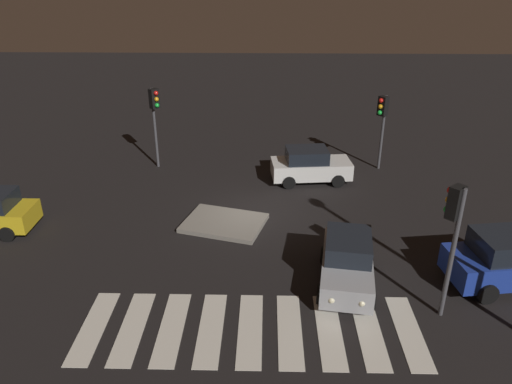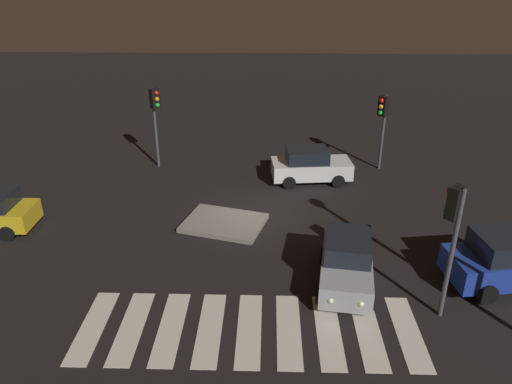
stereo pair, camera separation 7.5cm
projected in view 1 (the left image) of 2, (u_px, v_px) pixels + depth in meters
The scene contains 9 objects.
ground_plane at pixel (256, 213), 20.94m from camera, with size 80.00×80.00×0.00m, color black.
traffic_island at pixel (224, 223), 19.97m from camera, with size 3.66×3.12×0.18m.
car_silver at pixel (347, 262), 16.10m from camera, with size 2.20×3.95×1.65m.
car_blue at pixel (512, 260), 16.02m from camera, with size 4.43×2.45×1.86m.
car_white at pixel (310, 165), 23.66m from camera, with size 3.94×2.09×1.66m.
traffic_light_north at pixel (382, 115), 24.15m from camera, with size 0.53×0.54×3.81m.
traffic_light_east at pixel (454, 220), 13.70m from camera, with size 0.54×0.53×4.21m.
traffic_light_west at pixel (155, 109), 24.28m from camera, with size 0.54×0.54×4.11m.
crosswalk_near at pixel (250, 329), 14.33m from camera, with size 9.90×3.20×0.02m.
Camera 1 is at (0.43, -18.55, 9.74)m, focal length 34.53 mm.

